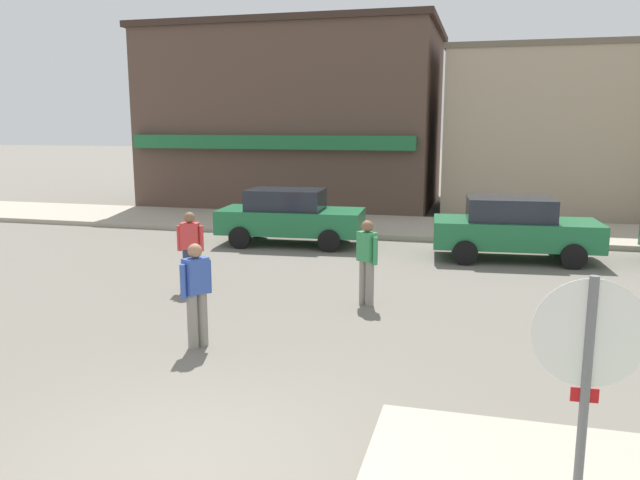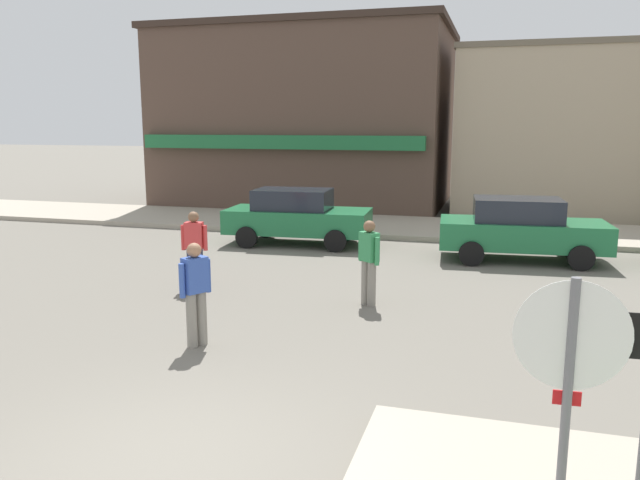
{
  "view_description": "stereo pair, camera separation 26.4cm",
  "coord_description": "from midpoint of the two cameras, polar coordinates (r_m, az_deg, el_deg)",
  "views": [
    {
      "loc": [
        2.77,
        -5.14,
        3.36
      ],
      "look_at": [
        0.25,
        4.5,
        1.5
      ],
      "focal_mm": 35.0,
      "sensor_mm": 36.0,
      "label": 1
    },
    {
      "loc": [
        3.03,
        -5.07,
        3.36
      ],
      "look_at": [
        0.25,
        4.5,
        1.5
      ],
      "focal_mm": 35.0,
      "sensor_mm": 36.0,
      "label": 2
    }
  ],
  "objects": [
    {
      "name": "pedestrian_crossing_near",
      "position": [
        9.63,
        -12.0,
        -4.67
      ],
      "size": [
        0.37,
        0.53,
        1.61
      ],
      "color": "gray",
      "rests_on": "ground"
    },
    {
      "name": "stop_sign",
      "position": [
        5.02,
        21.74,
        -11.76
      ],
      "size": [
        0.82,
        0.08,
        2.3
      ],
      "color": "slate",
      "rests_on": "ground"
    },
    {
      "name": "building_storefront_left_near",
      "position": [
        25.14,
        18.88,
        9.32
      ],
      "size": [
        6.73,
        5.3,
        6.1
      ],
      "color": "tan",
      "rests_on": "ground"
    },
    {
      "name": "pedestrian_kerb_side",
      "position": [
        12.99,
        -12.32,
        -0.73
      ],
      "size": [
        0.56,
        0.28,
        1.61
      ],
      "color": "#2D334C",
      "rests_on": "ground"
    },
    {
      "name": "pedestrian_crossing_far",
      "position": [
        11.65,
        3.66,
        -1.8
      ],
      "size": [
        0.48,
        0.42,
        1.61
      ],
      "color": "gray",
      "rests_on": "ground"
    },
    {
      "name": "building_corner_shop",
      "position": [
        26.9,
        -2.18,
        11.07
      ],
      "size": [
        11.66,
        8.28,
        7.18
      ],
      "color": "brown",
      "rests_on": "ground"
    },
    {
      "name": "kerb_far",
      "position": [
        20.33,
        6.28,
        1.22
      ],
      "size": [
        80.0,
        4.0,
        0.15
      ],
      "primitive_type": "cube",
      "color": "#A89E8C",
      "rests_on": "ground"
    },
    {
      "name": "ground_plane",
      "position": [
        6.76,
        -13.74,
        -19.54
      ],
      "size": [
        160.0,
        160.0,
        0.0
      ],
      "primitive_type": "plane",
      "color": "#6B665B"
    },
    {
      "name": "parked_car_second",
      "position": [
        16.23,
        16.85,
        1.09
      ],
      "size": [
        4.12,
        2.12,
        1.56
      ],
      "color": "#1E6B3D",
      "rests_on": "ground"
    },
    {
      "name": "parked_car_nearest",
      "position": [
        17.55,
        -3.21,
        2.21
      ],
      "size": [
        4.1,
        2.07,
        1.56
      ],
      "color": "#1E6B3D",
      "rests_on": "ground"
    }
  ]
}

